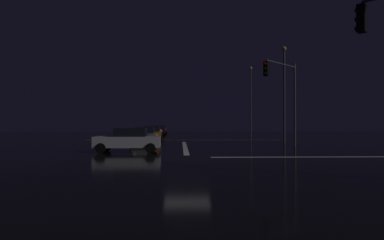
# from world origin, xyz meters

# --- Properties ---
(ground) EXTENTS (120.00, 120.00, 0.10)m
(ground) POSITION_xyz_m (0.00, 0.00, -0.05)
(ground) COLOR black
(stop_line_north) EXTENTS (0.35, 14.65, 0.01)m
(stop_line_north) POSITION_xyz_m (0.00, 8.54, 0.00)
(stop_line_north) COLOR white
(stop_line_north) RESTS_ON ground
(centre_line_ns) EXTENTS (22.00, 0.15, 0.01)m
(centre_line_ns) POSITION_xyz_m (0.00, 20.14, 0.00)
(centre_line_ns) COLOR yellow
(centre_line_ns) RESTS_ON ground
(crosswalk_bar_east) EXTENTS (14.65, 0.40, 0.01)m
(crosswalk_bar_east) POSITION_xyz_m (8.64, 0.00, 0.00)
(crosswalk_bar_east) COLOR white
(crosswalk_bar_east) RESTS_ON ground
(sedan_gray) EXTENTS (2.02, 4.33, 1.57)m
(sedan_gray) POSITION_xyz_m (-3.50, 11.49, 0.80)
(sedan_gray) COLOR slate
(sedan_gray) RESTS_ON ground
(sedan_orange) EXTENTS (2.02, 4.33, 1.57)m
(sedan_orange) POSITION_xyz_m (-3.34, 17.29, 0.80)
(sedan_orange) COLOR #C66014
(sedan_orange) RESTS_ON ground
(sedan_green) EXTENTS (2.02, 4.33, 1.57)m
(sedan_green) POSITION_xyz_m (-4.01, 23.17, 0.80)
(sedan_green) COLOR #14512D
(sedan_green) RESTS_ON ground
(sedan_white) EXTENTS (2.02, 4.33, 1.57)m
(sedan_white) POSITION_xyz_m (-3.96, 29.07, 0.80)
(sedan_white) COLOR silver
(sedan_white) RESTS_ON ground
(sedan_black) EXTENTS (2.02, 4.33, 1.57)m
(sedan_black) POSITION_xyz_m (-3.74, 34.72, 0.80)
(sedan_black) COLOR black
(sedan_black) RESTS_ON ground
(sedan_red) EXTENTS (2.02, 4.33, 1.57)m
(sedan_red) POSITION_xyz_m (-3.72, 41.22, 0.80)
(sedan_red) COLOR maroon
(sedan_red) RESTS_ON ground
(sedan_silver_crossing) EXTENTS (4.33, 2.02, 1.57)m
(sedan_silver_crossing) POSITION_xyz_m (-3.75, 3.66, 0.80)
(sedan_silver_crossing) COLOR #B7B7BC
(sedan_silver_crossing) RESTS_ON ground
(traffic_signal_ne) EXTENTS (3.41, 3.41, 6.74)m
(traffic_signal_ne) POSITION_xyz_m (7.66, 7.66, 4.65)
(traffic_signal_ne) COLOR #4C4C51
(traffic_signal_ne) RESTS_ON ground
(streetlamp_right_far) EXTENTS (0.44, 0.44, 9.92)m
(streetlamp_right_far) POSITION_xyz_m (9.64, 30.14, 5.67)
(streetlamp_right_far) COLOR #424247
(streetlamp_right_far) RESTS_ON ground
(streetlamp_right_near) EXTENTS (0.44, 0.44, 9.29)m
(streetlamp_right_near) POSITION_xyz_m (9.64, 14.14, 5.34)
(streetlamp_right_near) COLOR #424247
(streetlamp_right_near) RESTS_ON ground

